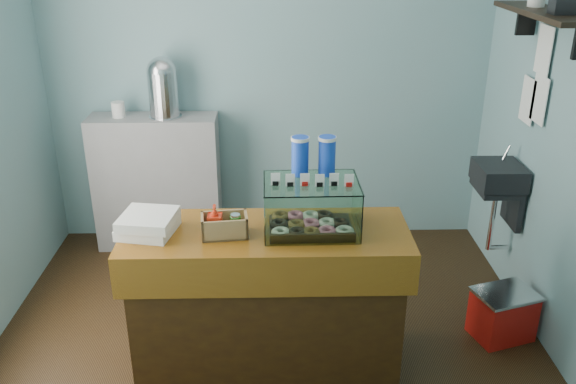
{
  "coord_description": "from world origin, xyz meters",
  "views": [
    {
      "loc": [
        0.05,
        -3.27,
        2.44
      ],
      "look_at": [
        0.12,
        -0.15,
        1.09
      ],
      "focal_mm": 38.0,
      "sensor_mm": 36.0,
      "label": 1
    }
  ],
  "objects_px": {
    "red_cooler": "(503,314)",
    "coffee_urn": "(163,86)",
    "display_case": "(311,201)",
    "counter": "(267,299)"
  },
  "relations": [
    {
      "from": "red_cooler",
      "to": "coffee_urn",
      "type": "bearing_deg",
      "value": 132.13
    },
    {
      "from": "red_cooler",
      "to": "counter",
      "type": "bearing_deg",
      "value": 170.94
    },
    {
      "from": "counter",
      "to": "coffee_urn",
      "type": "xyz_separation_m",
      "value": [
        -0.79,
        1.57,
        0.89
      ]
    },
    {
      "from": "coffee_urn",
      "to": "red_cooler",
      "type": "relative_size",
      "value": 1.06
    },
    {
      "from": "display_case",
      "to": "red_cooler",
      "type": "height_order",
      "value": "display_case"
    },
    {
      "from": "coffee_urn",
      "to": "counter",
      "type": "bearing_deg",
      "value": -63.2
    },
    {
      "from": "display_case",
      "to": "coffee_urn",
      "type": "distance_m",
      "value": 1.87
    },
    {
      "from": "counter",
      "to": "red_cooler",
      "type": "xyz_separation_m",
      "value": [
        1.51,
        0.23,
        -0.29
      ]
    },
    {
      "from": "coffee_urn",
      "to": "red_cooler",
      "type": "height_order",
      "value": "coffee_urn"
    },
    {
      "from": "display_case",
      "to": "coffee_urn",
      "type": "height_order",
      "value": "coffee_urn"
    }
  ]
}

